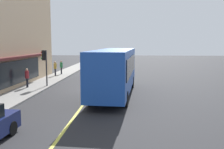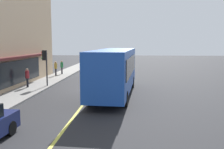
{
  "view_description": "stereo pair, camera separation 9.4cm",
  "coord_description": "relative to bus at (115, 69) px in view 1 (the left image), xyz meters",
  "views": [
    {
      "loc": [
        -21.63,
        -2.94,
        4.02
      ],
      "look_at": [
        -2.26,
        -1.67,
        1.6
      ],
      "focal_mm": 41.03,
      "sensor_mm": 36.0,
      "label": 1
    },
    {
      "loc": [
        -21.63,
        -3.03,
        4.02
      ],
      "look_at": [
        -2.26,
        -1.67,
        1.6
      ],
      "focal_mm": 41.03,
      "sensor_mm": 36.0,
      "label": 2
    }
  ],
  "objects": [
    {
      "name": "ground",
      "position": [
        2.22,
        1.89,
        -1.99
      ],
      "size": [
        120.0,
        120.0,
        0.0
      ],
      "primitive_type": "plane",
      "color": "#28282B"
    },
    {
      "name": "pedestrian_near_storefront",
      "position": [
        2.09,
        7.77,
        -0.84
      ],
      "size": [
        0.34,
        0.34,
        1.66
      ],
      "color": "black",
      "rests_on": "sidewalk"
    },
    {
      "name": "lane_centre_stripe",
      "position": [
        2.22,
        1.89,
        -1.98
      ],
      "size": [
        36.0,
        0.16,
        0.01
      ],
      "primitive_type": "cube",
      "color": "#D8D14C",
      "rests_on": "ground"
    },
    {
      "name": "traffic_light",
      "position": [
        3.01,
        6.47,
        0.55
      ],
      "size": [
        0.3,
        0.52,
        3.2
      ],
      "color": "#2D2D33",
      "rests_on": "sidewalk"
    },
    {
      "name": "sidewalk",
      "position": [
        2.22,
        7.27,
        -1.91
      ],
      "size": [
        80.0,
        2.56,
        0.15
      ],
      "primitive_type": "cube",
      "color": "gray",
      "rests_on": "ground"
    },
    {
      "name": "pedestrian_at_corner",
      "position": [
        11.62,
        7.27,
        -0.83
      ],
      "size": [
        0.34,
        0.34,
        1.68
      ],
      "color": "black",
      "rests_on": "sidewalk"
    },
    {
      "name": "pedestrian_by_curb",
      "position": [
        10.09,
        7.59,
        -0.82
      ],
      "size": [
        0.34,
        0.34,
        1.7
      ],
      "color": "black",
      "rests_on": "sidewalk"
    },
    {
      "name": "bus",
      "position": [
        0.0,
        0.0,
        0.0
      ],
      "size": [
        11.27,
        3.27,
        3.5
      ],
      "color": "#1E4CAD",
      "rests_on": "ground"
    }
  ]
}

